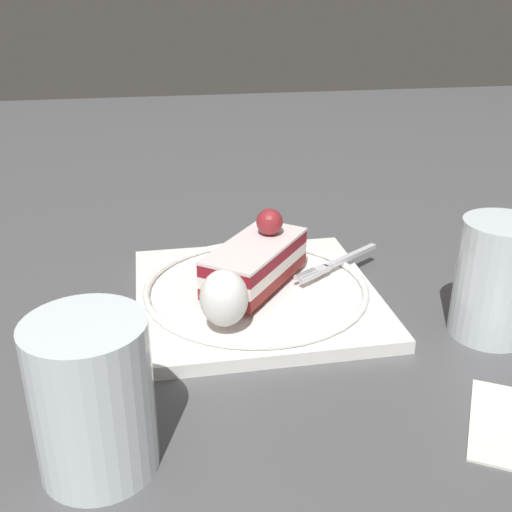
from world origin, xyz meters
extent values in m
plane|color=#505153|center=(0.00, 0.00, 0.00)|extent=(2.40, 2.40, 0.00)
cube|color=white|center=(-0.02, -0.01, 0.01)|extent=(0.23, 0.23, 0.01)
torus|color=white|center=(-0.02, -0.01, 0.02)|extent=(0.22, 0.22, 0.01)
cube|color=maroon|center=(-0.02, 0.00, 0.03)|extent=(0.12, 0.13, 0.01)
cube|color=white|center=(-0.02, 0.00, 0.04)|extent=(0.12, 0.13, 0.01)
cube|color=maroon|center=(-0.02, 0.00, 0.05)|extent=(0.12, 0.13, 0.01)
cube|color=white|center=(-0.02, 0.00, 0.06)|extent=(0.12, 0.13, 0.00)
sphere|color=maroon|center=(0.00, 0.02, 0.07)|extent=(0.03, 0.03, 0.03)
ellipsoid|color=white|center=(-0.06, -0.08, 0.05)|extent=(0.04, 0.04, 0.05)
cube|color=silver|center=(0.09, 0.03, 0.02)|extent=(0.07, 0.05, 0.00)
cube|color=silver|center=(0.05, 0.01, 0.02)|extent=(0.02, 0.02, 0.00)
cube|color=silver|center=(0.03, 0.00, 0.02)|extent=(0.02, 0.02, 0.00)
cube|color=silver|center=(0.03, 0.00, 0.02)|extent=(0.02, 0.02, 0.00)
cube|color=silver|center=(0.03, -0.01, 0.02)|extent=(0.02, 0.02, 0.00)
cube|color=silver|center=(0.04, -0.01, 0.02)|extent=(0.02, 0.02, 0.00)
cylinder|color=silver|center=(-0.16, -0.21, 0.05)|extent=(0.08, 0.08, 0.11)
cylinder|color=#B7232D|center=(-0.16, -0.21, 0.03)|extent=(0.07, 0.07, 0.04)
cylinder|color=silver|center=(0.18, -0.10, 0.05)|extent=(0.07, 0.07, 0.11)
cylinder|color=silver|center=(0.18, -0.10, 0.03)|extent=(0.06, 0.06, 0.05)
cube|color=white|center=(0.13, -0.22, 0.00)|extent=(0.09, 0.11, 0.00)
camera|label=1|loc=(-0.11, -0.54, 0.29)|focal=42.92mm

